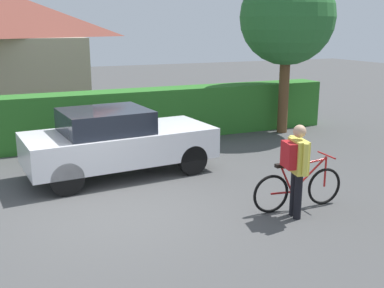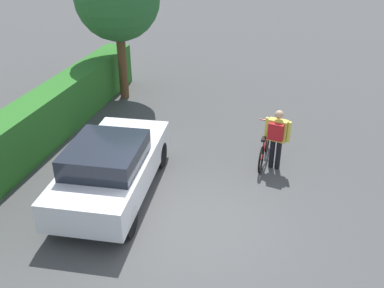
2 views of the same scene
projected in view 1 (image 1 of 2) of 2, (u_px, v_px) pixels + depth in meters
The scene contains 6 objects.
ground_plane at pixel (116, 214), 8.04m from camera, with size 60.00×60.00×0.00m, color #474747.
hedge_row at pixel (67, 121), 12.33m from camera, with size 15.81×0.90×1.42m, color #2C6E26.
parked_car_near at pixel (117, 141), 10.00m from camera, with size 4.13×2.06×1.45m.
bicycle at pixel (298, 188), 8.19m from camera, with size 1.78×0.50×0.94m.
person_rider at pixel (296, 162), 7.67m from camera, with size 0.42×0.64×1.60m.
tree_kerbside at pixel (287, 18), 13.38m from camera, with size 2.75×2.75×4.77m.
Camera 1 is at (-1.81, -7.39, 3.15)m, focal length 43.48 mm.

